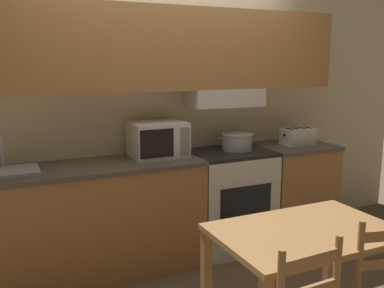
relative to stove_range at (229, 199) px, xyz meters
name	(u,v)px	position (x,y,z in m)	size (l,w,h in m)	color
ground_plane	(163,244)	(-0.55, 0.29, -0.46)	(16.00, 16.00, 0.00)	brown
wall_back	(165,82)	(-0.53, 0.22, 1.08)	(5.62, 0.38, 2.55)	beige
lower_counter_main	(92,221)	(-1.27, 0.00, 0.00)	(1.80, 0.60, 0.91)	#B27A47
lower_counter_right_stub	(293,190)	(0.72, 0.00, 0.00)	(0.71, 0.60, 0.91)	#B27A47
stove_range	(229,199)	(0.00, 0.00, 0.00)	(0.72, 0.58, 0.91)	white
cooking_pot	(237,141)	(0.09, 0.03, 0.54)	(0.37, 0.29, 0.15)	#B7BABF
microwave	(158,139)	(-0.67, 0.07, 0.60)	(0.46, 0.37, 0.30)	white
toaster	(298,136)	(0.75, -0.01, 0.54)	(0.32, 0.18, 0.16)	white
sink_basin	(4,171)	(-1.88, 0.00, 0.48)	(0.48, 0.32, 0.27)	#B7BABF
dining_table	(305,247)	(-0.29, -1.41, 0.17)	(1.07, 0.71, 0.74)	#9E7042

